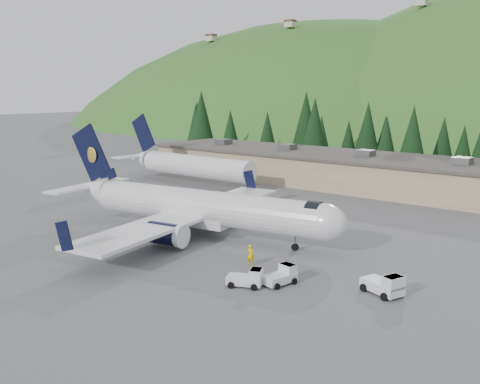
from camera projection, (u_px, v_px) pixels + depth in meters
name	position (u px, v px, depth m)	size (l,w,h in m)	color
ground	(205.00, 236.00, 57.63)	(600.00, 600.00, 0.00)	#58585D
airliner	(197.00, 207.00, 57.54)	(35.07, 33.07, 11.66)	white
second_airliner	(184.00, 164.00, 89.20)	(27.50, 11.00, 10.05)	white
baggage_tug_a	(248.00, 278.00, 42.88)	(3.16, 2.56, 1.51)	silver
baggage_tug_b	(385.00, 285.00, 41.04)	(3.66, 2.84, 1.76)	silver
baggage_tug_c	(282.00, 276.00, 43.49)	(2.20, 3.09, 1.52)	silver
terminal_building	(337.00, 169.00, 89.24)	(71.00, 17.00, 6.10)	tan
ramp_worker	(250.00, 255.00, 48.08)	(0.70, 0.46, 1.92)	#FAC700
tree_line	(365.00, 132.00, 108.75)	(112.17, 18.85, 14.25)	black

